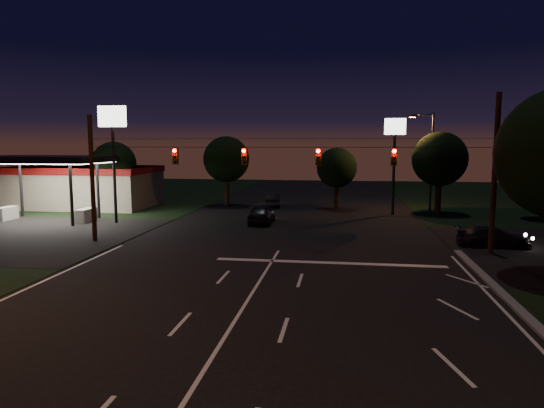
% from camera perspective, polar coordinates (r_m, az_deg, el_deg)
% --- Properties ---
extents(ground, '(140.00, 140.00, 0.00)m').
position_cam_1_polar(ground, '(15.26, -6.61, -16.83)').
color(ground, black).
rests_on(ground, ground).
extents(stop_bar, '(12.00, 0.50, 0.01)m').
position_cam_1_polar(stop_bar, '(25.72, 6.71, -6.87)').
color(stop_bar, silver).
rests_on(stop_bar, ground).
extents(utility_pole_right, '(0.30, 0.30, 9.00)m').
position_cam_1_polar(utility_pole_right, '(30.28, 24.29, -5.35)').
color(utility_pole_right, black).
rests_on(utility_pole_right, ground).
extents(utility_pole_left, '(0.28, 0.28, 8.00)m').
position_cam_1_polar(utility_pole_left, '(33.09, -20.09, -4.14)').
color(utility_pole_left, black).
rests_on(utility_pole_left, ground).
extents(signal_span, '(24.00, 0.40, 1.56)m').
position_cam_1_polar(signal_span, '(28.67, 1.05, 5.71)').
color(signal_span, black).
rests_on(signal_span, ground).
extents(gas_station, '(14.20, 16.10, 5.25)m').
position_cam_1_polar(gas_station, '(50.90, -21.72, 2.27)').
color(gas_station, gray).
rests_on(gas_station, ground).
extents(pole_sign_left_near, '(2.20, 0.30, 9.10)m').
position_cam_1_polar(pole_sign_left_near, '(39.65, -18.23, 7.86)').
color(pole_sign_left_near, black).
rests_on(pole_sign_left_near, ground).
extents(pole_sign_right, '(1.80, 0.30, 8.40)m').
position_cam_1_polar(pole_sign_right, '(43.67, 14.23, 6.91)').
color(pole_sign_right, black).
rests_on(pole_sign_right, ground).
extents(street_light_right_far, '(2.20, 0.35, 9.00)m').
position_cam_1_polar(street_light_right_far, '(46.09, 17.97, 5.54)').
color(street_light_right_far, black).
rests_on(street_light_right_far, ground).
extents(tree_far_a, '(4.20, 4.20, 6.42)m').
position_cam_1_polar(tree_far_a, '(48.71, -18.02, 4.44)').
color(tree_far_a, black).
rests_on(tree_far_a, ground).
extents(tree_far_b, '(4.60, 4.60, 6.98)m').
position_cam_1_polar(tree_far_b, '(49.03, -5.34, 5.18)').
color(tree_far_b, black).
rests_on(tree_far_b, ground).
extents(tree_far_c, '(3.80, 3.80, 5.86)m').
position_cam_1_polar(tree_far_c, '(46.63, 7.64, 4.18)').
color(tree_far_c, black).
rests_on(tree_far_c, ground).
extents(tree_far_d, '(4.80, 4.80, 7.30)m').
position_cam_1_polar(tree_far_d, '(45.38, 19.11, 4.95)').
color(tree_far_d, black).
rests_on(tree_far_d, ground).
extents(car_oncoming_a, '(1.87, 4.48, 1.51)m').
position_cam_1_polar(car_oncoming_a, '(37.95, -1.23, -1.16)').
color(car_oncoming_a, black).
rests_on(car_oncoming_a, ground).
extents(car_oncoming_b, '(1.94, 4.22, 1.34)m').
position_cam_1_polar(car_oncoming_b, '(48.27, 0.07, 0.49)').
color(car_oncoming_b, black).
rests_on(car_oncoming_b, ground).
extents(car_cross, '(4.25, 1.76, 1.23)m').
position_cam_1_polar(car_cross, '(32.20, 24.62, -3.54)').
color(car_cross, black).
rests_on(car_cross, ground).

